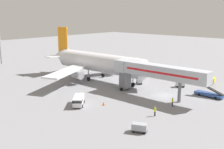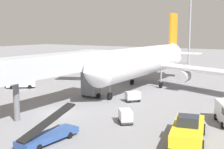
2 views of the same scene
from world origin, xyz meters
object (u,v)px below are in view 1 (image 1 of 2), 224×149
at_px(service_van_far_left, 179,72).
at_px(baggage_cart_mid_right, 140,127).
at_px(baggage_cart_mid_left, 180,84).
at_px(belt_loader_truck, 209,93).
at_px(service_van_near_left, 78,100).
at_px(safety_cone_alpha, 104,103).
at_px(ground_crew_worker_midground, 155,111).
at_px(pushback_tug, 200,78).
at_px(baggage_cart_far_center, 139,81).
at_px(ground_crew_worker_foreground, 172,102).
at_px(jet_bridge, 154,72).
at_px(airplane_at_gate, 97,62).

relative_size(service_van_far_left, baggage_cart_mid_right, 2.01).
relative_size(baggage_cart_mid_left, baggage_cart_mid_right, 0.93).
xyz_separation_m(belt_loader_truck, service_van_near_left, (-23.57, 17.03, 0.32)).
bearing_deg(safety_cone_alpha, ground_crew_worker_midground, -80.10).
distance_m(pushback_tug, service_van_near_left, 35.79).
bearing_deg(baggage_cart_far_center, safety_cone_alpha, -164.72).
height_order(belt_loader_truck, baggage_cart_mid_right, belt_loader_truck).
height_order(baggage_cart_mid_left, baggage_cart_far_center, baggage_cart_mid_left).
relative_size(service_van_near_left, ground_crew_worker_foreground, 2.71).
relative_size(jet_bridge, service_van_near_left, 4.62).
distance_m(pushback_tug, baggage_cart_far_center, 16.57).
relative_size(pushback_tug, service_van_far_left, 1.44).
distance_m(baggage_cart_mid_left, baggage_cart_mid_right, 30.02).
height_order(jet_bridge, pushback_tug, jet_bridge).
relative_size(belt_loader_truck, baggage_cart_mid_right, 2.41).
xyz_separation_m(baggage_cart_mid_left, ground_crew_worker_foreground, (-14.47, -6.28, 0.12)).
xyz_separation_m(belt_loader_truck, baggage_cart_mid_left, (3.09, 8.91, 0.09)).
xyz_separation_m(jet_bridge, service_van_far_left, (20.96, 5.14, -4.22)).
bearing_deg(baggage_cart_mid_left, pushback_tug, -13.05).
relative_size(belt_loader_truck, service_van_far_left, 1.20).
distance_m(baggage_cart_mid_left, baggage_cart_far_center, 10.51).
relative_size(service_van_near_left, safety_cone_alpha, 6.61).
bearing_deg(baggage_cart_mid_left, ground_crew_worker_midground, -162.66).
distance_m(airplane_at_gate, service_van_near_left, 23.00).
height_order(jet_bridge, baggage_cart_mid_left, jet_bridge).
distance_m(ground_crew_worker_foreground, safety_cone_alpha, 13.80).
distance_m(belt_loader_truck, baggage_cart_far_center, 18.54).
bearing_deg(airplane_at_gate, service_van_far_left, -40.77).
bearing_deg(ground_crew_worker_foreground, baggage_cart_far_center, 57.37).
distance_m(baggage_cart_far_center, ground_crew_worker_midground, 23.41).
bearing_deg(safety_cone_alpha, pushback_tug, -11.42).
height_order(belt_loader_truck, safety_cone_alpha, belt_loader_truck).
height_order(jet_bridge, service_van_near_left, jet_bridge).
relative_size(baggage_cart_mid_left, ground_crew_worker_foreground, 1.37).
bearing_deg(pushback_tug, belt_loader_truck, -146.66).
bearing_deg(baggage_cart_mid_left, baggage_cart_mid_right, -163.05).
bearing_deg(baggage_cart_mid_left, service_van_near_left, 163.06).
relative_size(service_van_far_left, safety_cone_alpha, 7.22).
relative_size(baggage_cart_mid_right, baggage_cart_far_center, 1.13).
xyz_separation_m(airplane_at_gate, ground_crew_worker_midground, (-13.01, -27.92, -3.88)).
xyz_separation_m(ground_crew_worker_foreground, ground_crew_worker_midground, (-6.74, -0.34, 0.01)).
height_order(airplane_at_gate, belt_loader_truck, airplane_at_gate).
bearing_deg(baggage_cart_mid_right, safety_cone_alpha, 67.08).
distance_m(jet_bridge, pushback_tug, 19.50).
distance_m(jet_bridge, baggage_cart_mid_left, 12.09).
bearing_deg(baggage_cart_far_center, airplane_at_gate, 108.34).
bearing_deg(baggage_cart_far_center, service_van_far_left, -15.18).
height_order(baggage_cart_far_center, ground_crew_worker_midground, ground_crew_worker_midground).
distance_m(pushback_tug, service_van_far_left, 7.83).
relative_size(baggage_cart_mid_left, baggage_cart_far_center, 1.05).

